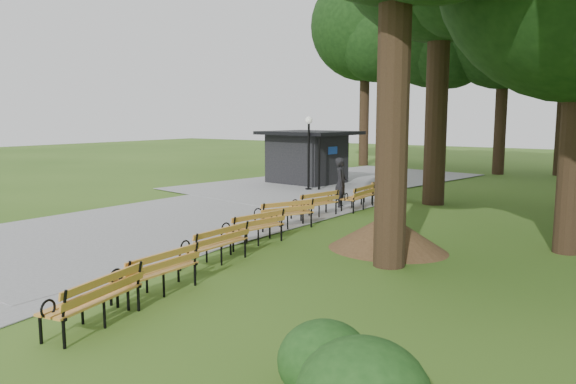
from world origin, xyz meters
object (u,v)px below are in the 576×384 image
Objects in this scene: bench_0 at (93,299)px; bench_2 at (214,244)px; lamp_post at (309,138)px; dirt_mound at (387,232)px; bench_4 at (284,214)px; kiosk at (307,157)px; bench_5 at (314,204)px; bench_7 at (385,191)px; bench_1 at (155,272)px; bench_3 at (252,228)px; person at (341,183)px; bench_6 at (358,197)px.

bench_0 is 1.00× the size of bench_2.
lamp_post is 1.30× the size of dirt_mound.
kiosk is at bearing -127.55° from bench_4.
dirt_mound is 1.32× the size of bench_0.
kiosk is 2.14× the size of bench_5.
lamp_post is 4.75m from bench_7.
bench_0 is (-1.70, -7.18, -0.01)m from dirt_mound.
bench_1 is (-2.06, -5.59, -0.01)m from dirt_mound.
bench_5 is (-1.13, 6.03, 0.00)m from bench_2.
bench_0 is 10.05m from bench_5.
kiosk reaches higher than bench_3.
kiosk is 13.62m from dirt_mound.
dirt_mound is at bearing 47.87° from bench_7.
person is 8.33m from bench_2.
bench_3 is (4.36, -9.54, -1.88)m from lamp_post.
bench_6 and bench_7 have the same top height.
bench_4 is (-0.47, 2.06, 0.00)m from bench_3.
bench_2 and bench_6 have the same top height.
bench_4 is at bearing 18.01° from bench_5.
dirt_mound is 3.58m from bench_4.
bench_0 is at bearing 11.44° from bench_1.
lamp_post is 1.71× the size of bench_7.
bench_4 is (-1.46, 6.20, 0.00)m from bench_1.
bench_1 and bench_5 have the same top height.
bench_6 is (0.43, 2.20, 0.00)m from bench_5.
bench_0 and bench_4 have the same top height.
bench_5 is (5.15, -7.62, -0.83)m from kiosk.
dirt_mound is 5.96m from bench_1.
bench_1 and bench_7 have the same top height.
bench_0 and bench_3 have the same top height.
bench_6 is (4.09, -3.23, -1.88)m from lamp_post.
lamp_post is 16.42m from bench_0.
lamp_post is at bearing 132.49° from dirt_mound.
bench_0 is at bearing -69.50° from lamp_post.
kiosk is 1.63× the size of dirt_mound.
bench_7 is (0.10, 2.02, 0.00)m from bench_6.
kiosk reaches higher than bench_0.
lamp_post is 5.54m from bench_6.
bench_6 is at bearing -38.35° from lamp_post.
kiosk is at bearing -158.00° from bench_1.
bench_3 and bench_4 have the same top height.
bench_2 and bench_4 have the same top height.
bench_7 is (5.68, -3.39, -0.83)m from kiosk.
bench_3 is 1.00× the size of bench_6.
bench_7 is (-1.16, 12.48, 0.00)m from bench_1.
dirt_mound is 7.60m from bench_7.
bench_1 is 2.29m from bench_2.
bench_1 is at bearing 36.62° from bench_4.
bench_6 is (0.20, 4.25, 0.00)m from bench_4.
bench_1 is at bearing 23.47° from bench_3.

